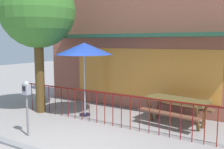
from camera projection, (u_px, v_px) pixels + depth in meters
ground at (66, 147)px, 5.95m from camera, size 40.00×40.00×0.00m
pub_storefront at (143, 42)px, 9.17m from camera, size 8.45×1.39×4.84m
patio_fence_front at (109, 103)px, 7.44m from camera, size 7.12×0.04×0.97m
picnic_table_left at (177, 104)px, 7.54m from camera, size 1.97×1.59×0.79m
patio_umbrella at (84, 49)px, 8.26m from camera, size 1.84×1.84×2.41m
parking_meter_near at (26, 94)px, 6.53m from camera, size 0.18×0.17×1.45m
street_tree at (37, 11)px, 8.51m from camera, size 2.52×2.52×4.74m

